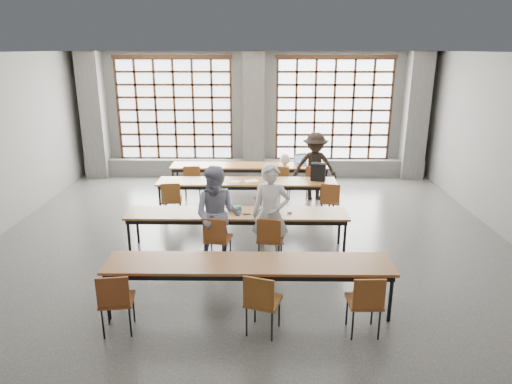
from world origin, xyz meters
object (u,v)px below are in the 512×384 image
chair_near_mid (261,298)px  student_female (218,215)px  desk_row_b (247,184)px  chair_near_left (115,297)px  chair_mid_right (330,198)px  desk_row_d (249,266)px  plastic_bag (285,159)px  chair_front_right (270,236)px  red_pouch (117,297)px  student_male (271,214)px  chair_back_left (192,179)px  student_back (315,166)px  desk_row_a (250,167)px  chair_near_right (366,299)px  laptop_back (301,162)px  chair_mid_left (171,197)px  mouse (290,212)px  chair_back_right (314,179)px  chair_mid_centre (265,198)px  chair_front_left (217,236)px  green_box (235,209)px  desk_row_c (237,216)px  chair_back_mid (281,179)px  backpack (318,172)px  phone (247,214)px

chair_near_mid → student_female: size_ratio=0.51×
desk_row_b → chair_near_left: 4.95m
chair_mid_right → chair_near_mid: same height
desk_row_d → plastic_bag: (0.77, 5.59, 0.21)m
chair_front_right → red_pouch: bearing=-136.1°
chair_front_right → chair_near_left: 2.84m
desk_row_b → student_male: (0.49, -2.57, 0.21)m
chair_back_left → student_back: 3.01m
desk_row_b → chair_back_left: chair_back_left is taller
desk_row_a → student_male: bearing=-83.4°
chair_near_right → laptop_back: laptop_back is taller
desk_row_b → chair_mid_right: 1.90m
chair_near_left → student_female: student_female is taller
desk_row_a → chair_mid_left: chair_mid_left is taller
chair_mid_left → chair_near_right: bearing=-51.4°
desk_row_b → chair_near_mid: size_ratio=4.55×
chair_front_right → chair_near_right: size_ratio=1.00×
chair_back_left → student_male: (1.85, -3.40, 0.34)m
chair_mid_left → mouse: size_ratio=8.98×
chair_back_right → chair_back_left: bearing=-180.0°
desk_row_a → student_female: (-0.44, -4.03, 0.19)m
desk_row_a → desk_row_b: 1.46m
chair_mid_centre → chair_mid_left: bearing=-180.0°
chair_mid_left → student_female: (1.18, -1.94, 0.32)m
chair_front_left → student_back: 4.20m
chair_near_mid → red_pouch: (-1.88, 0.08, -0.04)m
student_male → green_box: student_male is taller
desk_row_a → student_male: student_male is taller
desk_row_d → student_female: (-0.57, 1.51, 0.19)m
desk_row_d → green_box: size_ratio=16.00×
chair_mid_left → chair_front_left: size_ratio=1.00×
green_box → mouse: bearing=-5.7°
desk_row_c → chair_near_right: size_ratio=4.55×
chair_back_mid → chair_near_right: 5.61m
desk_row_b → desk_row_a: bearing=88.9°
desk_row_c → mouse: 0.95m
chair_back_mid → student_male: size_ratio=0.50×
chair_back_left → mouse: (2.20, -2.92, 0.21)m
desk_row_a → green_box: bearing=-93.1°
desk_row_c → chair_mid_left: bearing=135.8°
student_back → desk_row_b: bearing=-148.1°
chair_back_right → chair_near_left: 6.37m
desk_row_c → chair_near_mid: (0.45, -2.64, -0.13)m
chair_mid_left → chair_mid_centre: bearing=0.0°
desk_row_a → desk_row_c: (-0.14, -3.53, 0.00)m
desk_row_b → backpack: backpack is taller
desk_row_b → backpack: 1.62m
desk_row_d → chair_back_mid: size_ratio=4.55×
chair_back_right → green_box: (-1.77, -2.82, 0.24)m
chair_mid_right → phone: (-1.72, -1.54, 0.20)m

